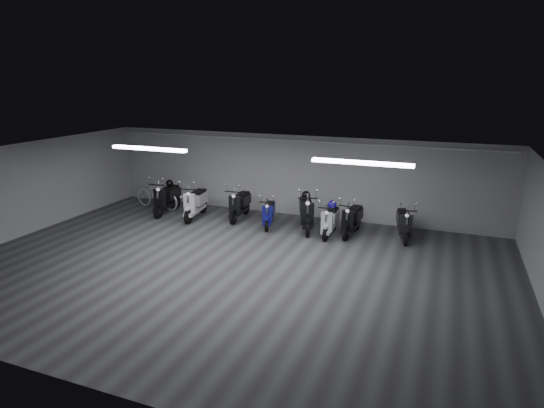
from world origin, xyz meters
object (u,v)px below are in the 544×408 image
at_px(scooter_7, 352,214).
at_px(helmet_2, 306,195).
at_px(scooter_4, 269,209).
at_px(scooter_9, 404,218).
at_px(bicycle, 157,192).
at_px(scooter_5, 306,207).
at_px(helmet_1, 170,183).
at_px(scooter_6, 330,216).
at_px(helmet_0, 332,205).
at_px(scooter_2, 195,198).
at_px(scooter_3, 240,200).
at_px(scooter_1, 166,193).

relative_size(scooter_7, helmet_2, 6.40).
xyz_separation_m(scooter_4, scooter_9, (4.19, 0.36, 0.05)).
distance_m(scooter_7, bicycle, 7.31).
relative_size(scooter_5, helmet_1, 7.77).
xyz_separation_m(scooter_4, scooter_6, (2.06, -0.13, 0.04)).
bearing_deg(scooter_9, helmet_0, 174.27).
xyz_separation_m(scooter_2, scooter_6, (4.73, -0.06, -0.09)).
distance_m(scooter_2, scooter_3, 1.52).
xyz_separation_m(scooter_2, scooter_7, (5.34, 0.24, -0.07)).
relative_size(scooter_5, helmet_0, 7.33).
bearing_deg(helmet_1, scooter_7, -1.58).
height_order(scooter_6, helmet_1, scooter_6).
bearing_deg(helmet_0, helmet_2, 163.09).
xyz_separation_m(scooter_7, helmet_2, (-1.55, 0.23, 0.41)).
bearing_deg(scooter_2, scooter_3, 9.44).
distance_m(scooter_3, scooter_5, 2.45).
relative_size(scooter_6, bicycle, 0.86).
bearing_deg(scooter_5, scooter_9, -16.48).
bearing_deg(scooter_6, scooter_9, 11.76).
xyz_separation_m(scooter_7, helmet_1, (-6.63, 0.18, 0.38)).
xyz_separation_m(scooter_4, helmet_2, (1.12, 0.39, 0.47)).
height_order(scooter_5, helmet_1, scooter_5).
height_order(scooter_4, scooter_5, scooter_5).
distance_m(scooter_2, scooter_5, 3.90).
bearing_deg(scooter_9, scooter_2, 171.18).
height_order(scooter_6, bicycle, bicycle).
height_order(scooter_1, bicycle, scooter_1).
bearing_deg(scooter_1, scooter_3, 0.37).
bearing_deg(helmet_0, scooter_5, 178.39).
xyz_separation_m(scooter_1, scooter_2, (1.26, -0.15, -0.01)).
xyz_separation_m(scooter_6, helmet_0, (-0.00, 0.23, 0.29)).
bearing_deg(scooter_3, helmet_1, 176.47).
xyz_separation_m(scooter_6, helmet_1, (-6.02, 0.47, 0.41)).
xyz_separation_m(scooter_3, helmet_0, (3.28, -0.28, 0.23)).
distance_m(scooter_3, helmet_2, 2.37).
height_order(scooter_2, bicycle, scooter_2).
bearing_deg(scooter_6, scooter_3, 170.08).
distance_m(scooter_2, scooter_6, 4.73).
bearing_deg(scooter_4, scooter_6, -18.35).
distance_m(helmet_0, helmet_2, 0.99).
distance_m(scooter_9, helmet_0, 2.16).
bearing_deg(scooter_2, scooter_7, -5.52).
distance_m(scooter_1, bicycle, 0.81).
relative_size(scooter_1, scooter_7, 1.11).
relative_size(bicycle, helmet_2, 7.15).
bearing_deg(helmet_1, scooter_1, -83.83).
height_order(scooter_5, bicycle, scooter_5).
xyz_separation_m(helmet_0, helmet_2, (-0.94, 0.28, 0.15)).
relative_size(scooter_7, scooter_9, 1.01).
distance_m(scooter_4, scooter_6, 2.07).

